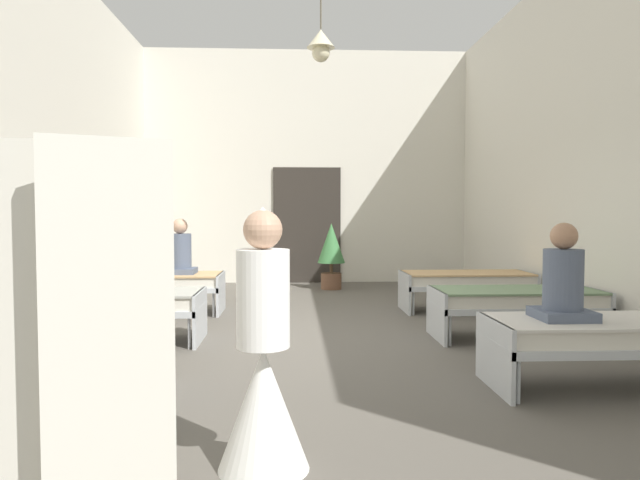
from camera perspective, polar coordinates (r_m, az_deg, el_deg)
The scene contains 12 objects.
ground_plane at distance 6.68m, azimuth -0.05°, elevation -10.31°, with size 7.26×11.66×0.10m, color #59544C.
room_shell at distance 7.95m, azimuth -0.52°, elevation 9.66°, with size 7.06×11.26×4.82m.
bed_left_row_0 at distance 5.11m, azimuth -25.73°, elevation -9.03°, with size 1.90×0.84×0.57m.
bed_right_row_0 at distance 5.38m, azimuth 26.36°, elevation -8.47°, with size 1.90×0.84×0.57m.
bed_left_row_1 at distance 6.87m, azimuth -19.51°, elevation -5.96°, with size 1.90×0.84×0.57m.
bed_right_row_1 at distance 7.07m, azimuth 18.82°, elevation -5.70°, with size 1.90×0.84×0.57m.
bed_left_row_2 at distance 8.69m, azimuth -15.90°, elevation -4.12°, with size 1.90×0.84×0.57m.
bed_right_row_2 at distance 8.85m, azimuth 14.28°, elevation -3.98°, with size 1.90×0.84×0.57m.
nurse_near_aisle at distance 3.35m, azimuth -5.62°, elevation -13.33°, with size 0.52×0.52×1.49m.
patient_seated_primary at distance 5.18m, azimuth 22.91°, elevation -4.01°, with size 0.44×0.44×0.80m.
patient_seated_secondary at distance 8.57m, azimuth -13.66°, elevation -1.30°, with size 0.44×0.44×0.80m.
potted_plant at distance 10.97m, azimuth 1.12°, elevation -1.01°, with size 0.52×0.52×1.26m.
Camera 1 is at (-0.31, -6.50, 1.45)m, focal length 32.35 mm.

